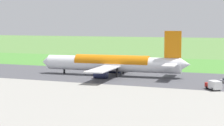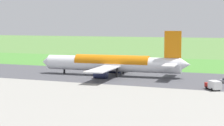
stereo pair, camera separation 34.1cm
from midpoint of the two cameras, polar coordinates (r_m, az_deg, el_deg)
The scene contains 7 objects.
ground_plane at distance 139.96m, azimuth -5.19°, elevation -1.63°, with size 800.00×800.00×0.00m, color #547F3D.
runway_asphalt at distance 139.96m, azimuth -5.19°, elevation -1.62°, with size 600.00×37.81×0.06m, color #47474C.
grass_verge_foreground at distance 172.95m, azimuth 0.21°, elevation -0.19°, with size 600.00×80.00×0.04m, color #478534.
airliner_main at distance 133.89m, azimuth 0.08°, elevation -0.07°, with size 54.14×44.30×15.88m.
service_truck_fuel at distance 108.83m, azimuth 14.75°, elevation -3.18°, with size 5.15×6.05×2.65m.
no_stopping_sign at distance 171.91m, azimuth 6.18°, elevation 0.31°, with size 0.60×0.10×2.91m.
traffic_cone_orange at distance 168.55m, azimuth 3.83°, elevation -0.27°, with size 0.40×0.40×0.55m, color orange.
Camera 1 is at (-62.22, 124.06, 17.97)m, focal length 61.68 mm.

